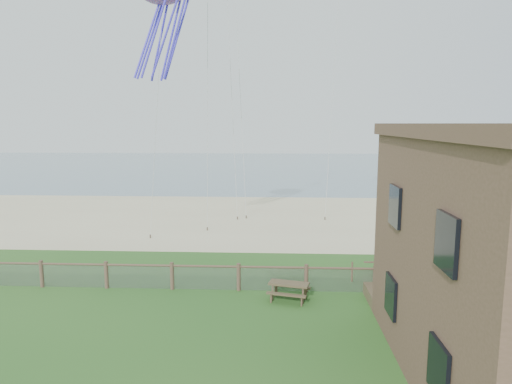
# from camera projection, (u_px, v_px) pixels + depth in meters

# --- Properties ---
(ground) EXTENTS (160.00, 160.00, 0.00)m
(ground) POSITION_uv_depth(u_px,v_px,m) (222.00, 359.00, 14.46)
(ground) COLOR #22531C
(ground) RESTS_ON ground
(sand_beach) EXTENTS (72.00, 20.00, 0.02)m
(sand_beach) POSITION_uv_depth(u_px,v_px,m) (256.00, 217.00, 36.19)
(sand_beach) COLOR #C1B58B
(sand_beach) RESTS_ON ground
(ocean) EXTENTS (160.00, 68.00, 0.02)m
(ocean) POSITION_uv_depth(u_px,v_px,m) (268.00, 166.00, 79.64)
(ocean) COLOR slate
(ocean) RESTS_ON ground
(chainlink_fence) EXTENTS (36.20, 0.20, 1.25)m
(chainlink_fence) POSITION_uv_depth(u_px,v_px,m) (239.00, 279.00, 20.30)
(chainlink_fence) COLOR #493729
(chainlink_fence) RESTS_ON ground
(picnic_table) EXTENTS (1.92, 1.62, 0.70)m
(picnic_table) POSITION_uv_depth(u_px,v_px,m) (289.00, 292.00, 19.24)
(picnic_table) COLOR brown
(picnic_table) RESTS_ON ground
(octopus_kite) EXTENTS (4.02, 3.44, 6.98)m
(octopus_kite) POSITION_uv_depth(u_px,v_px,m) (163.00, 16.00, 24.65)
(octopus_kite) COLOR #FF285B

